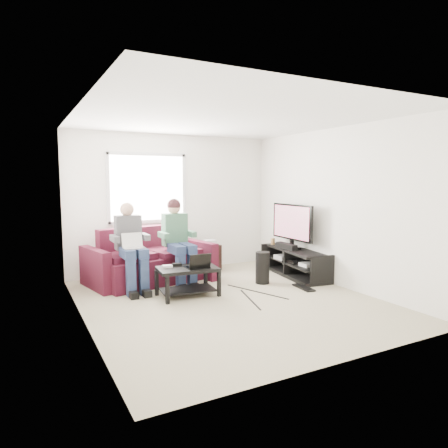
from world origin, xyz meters
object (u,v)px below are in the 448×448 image
(subwoofer, at_px, (262,268))
(end_table, at_px, (210,256))
(tv, at_px, (292,223))
(sofa, at_px, (149,262))
(coffee_table, at_px, (188,275))
(tv_stand, at_px, (295,264))

(subwoofer, bearing_deg, end_table, 104.91)
(end_table, bearing_deg, tv, -43.45)
(sofa, distance_m, coffee_table, 1.13)
(sofa, height_order, tv_stand, sofa)
(tv_stand, relative_size, subwoofer, 2.91)
(coffee_table, bearing_deg, tv_stand, 6.31)
(end_table, bearing_deg, subwoofer, -75.09)
(coffee_table, height_order, end_table, end_table)
(sofa, relative_size, tv, 1.97)
(end_table, bearing_deg, coffee_table, -126.57)
(tv, bearing_deg, coffee_table, -171.13)
(coffee_table, height_order, tv, tv)
(coffee_table, bearing_deg, tv, 8.87)
(sofa, relative_size, end_table, 3.66)
(tv, relative_size, subwoofer, 2.04)
(coffee_table, xyz_separation_m, tv_stand, (2.21, 0.24, -0.10))
(sofa, bearing_deg, subwoofer, -30.78)
(coffee_table, relative_size, subwoofer, 1.73)
(sofa, height_order, coffee_table, sofa)
(coffee_table, distance_m, tv_stand, 2.22)
(sofa, relative_size, tv_stand, 1.38)
(tv_stand, distance_m, subwoofer, 0.81)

